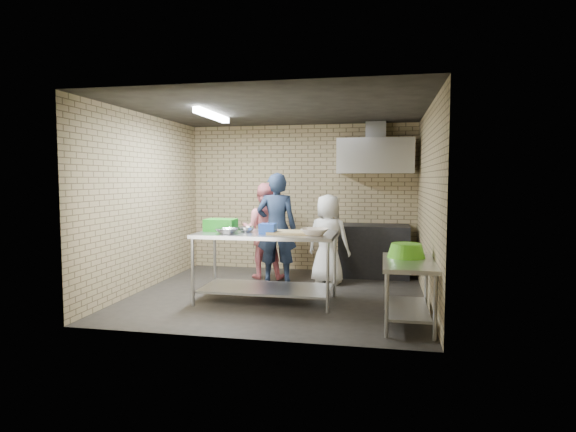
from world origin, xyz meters
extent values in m
plane|color=black|center=(0.00, 0.00, 0.00)|extent=(4.20, 4.20, 0.00)
plane|color=black|center=(0.00, 0.00, 2.70)|extent=(4.20, 4.20, 0.00)
cube|color=#9B8661|center=(0.00, 2.00, 1.35)|extent=(4.20, 0.06, 2.70)
cube|color=#9B8661|center=(0.00, -2.00, 1.35)|extent=(4.20, 0.06, 2.70)
cube|color=#9B8661|center=(-2.10, 0.00, 1.35)|extent=(0.06, 4.00, 2.70)
cube|color=#9B8661|center=(2.10, 0.00, 1.35)|extent=(0.06, 4.00, 2.70)
cube|color=#B0B2B7|center=(-0.09, -0.40, 0.48)|extent=(1.92, 0.96, 0.96)
cube|color=silver|center=(1.80, -1.10, 0.38)|extent=(0.60, 1.20, 0.75)
cube|color=black|center=(1.35, 1.65, 0.45)|extent=(1.20, 0.70, 0.90)
cube|color=silver|center=(1.35, 1.70, 2.10)|extent=(1.30, 0.60, 0.60)
cube|color=#A5A8AD|center=(1.35, 1.85, 2.55)|extent=(0.35, 0.30, 0.30)
cube|color=#3F2B19|center=(1.65, 1.89, 1.92)|extent=(0.80, 0.20, 0.04)
cube|color=white|center=(-1.00, 0.00, 2.64)|extent=(0.10, 1.25, 0.08)
cube|color=green|center=(-0.79, -0.28, 1.04)|extent=(0.43, 0.32, 0.17)
cube|color=blue|center=(-0.04, -0.50, 1.03)|extent=(0.21, 0.21, 0.14)
cube|color=tan|center=(0.26, -0.42, 0.98)|extent=(0.59, 0.45, 0.03)
imported|color=#ACAEB3|center=(-0.59, -0.60, 1.00)|extent=(0.31, 0.31, 0.07)
imported|color=silver|center=(-0.39, -0.35, 1.00)|extent=(0.24, 0.24, 0.07)
imported|color=beige|center=(0.61, -0.55, 1.00)|extent=(0.38, 0.38, 0.09)
cylinder|color=#B22619|center=(1.40, 1.89, 2.03)|extent=(0.07, 0.07, 0.18)
cylinder|color=green|center=(1.80, 1.89, 2.02)|extent=(0.06, 0.06, 0.15)
imported|color=#161F37|center=(-0.22, 0.85, 0.90)|extent=(0.71, 0.52, 1.80)
imported|color=#E67A82|center=(-0.50, 1.12, 0.82)|extent=(0.81, 0.65, 1.63)
imported|color=white|center=(0.63, 0.90, 0.73)|extent=(0.81, 0.63, 1.46)
camera|label=1|loc=(1.49, -6.80, 1.71)|focal=29.85mm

